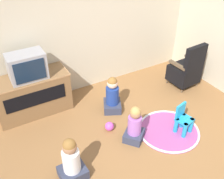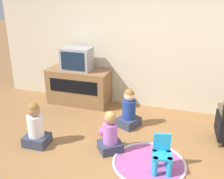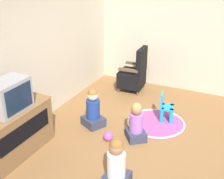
# 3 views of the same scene
# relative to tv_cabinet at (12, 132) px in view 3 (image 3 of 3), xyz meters

# --- Properties ---
(ground_plane) EXTENTS (30.00, 30.00, 0.00)m
(ground_plane) POSITION_rel_tv_cabinet_xyz_m (1.12, -1.84, -0.39)
(ground_plane) COLOR olive
(wall_back) EXTENTS (5.53, 0.12, 2.74)m
(wall_back) POSITION_rel_tv_cabinet_xyz_m (0.88, 0.35, 0.98)
(wall_back) COLOR beige
(wall_back) RESTS_ON ground_plane
(wall_right) EXTENTS (0.12, 5.25, 2.74)m
(wall_right) POSITION_rel_tv_cabinet_xyz_m (3.59, -2.22, 0.98)
(wall_right) COLOR beige
(wall_right) RESTS_ON ground_plane
(tv_cabinet) EXTENTS (1.32, 0.55, 0.75)m
(tv_cabinet) POSITION_rel_tv_cabinet_xyz_m (0.00, 0.00, 0.00)
(tv_cabinet) COLOR brown
(tv_cabinet) RESTS_ON ground_plane
(television) EXTENTS (0.60, 0.38, 0.46)m
(television) POSITION_rel_tv_cabinet_xyz_m (0.00, -0.05, 0.59)
(television) COLOR #939399
(television) RESTS_ON tv_cabinet
(black_armchair) EXTENTS (0.56, 0.56, 0.98)m
(black_armchair) POSITION_rel_tv_cabinet_xyz_m (2.99, -0.71, -0.01)
(black_armchair) COLOR brown
(black_armchair) RESTS_ON ground_plane
(yellow_kid_chair) EXTENTS (0.30, 0.29, 0.53)m
(yellow_kid_chair) POSITION_rel_tv_cabinet_xyz_m (2.00, -1.75, -0.16)
(yellow_kid_chair) COLOR #1E99DB
(yellow_kid_chair) RESTS_ON ground_plane
(play_mat) EXTENTS (1.04, 1.04, 0.04)m
(play_mat) POSITION_rel_tv_cabinet_xyz_m (1.82, -1.64, -0.38)
(play_mat) COLOR #A54C8C
(play_mat) RESTS_ON ground_plane
(child_watching_left) EXTENTS (0.44, 0.44, 0.65)m
(child_watching_left) POSITION_rel_tv_cabinet_xyz_m (1.20, -1.50, -0.10)
(child_watching_left) COLOR #33384C
(child_watching_left) RESTS_ON ground_plane
(child_watching_center) EXTENTS (0.37, 0.33, 0.72)m
(child_watching_center) POSITION_rel_tv_cabinet_xyz_m (0.04, -1.69, -0.08)
(child_watching_center) COLOR #33384C
(child_watching_center) RESTS_ON ground_plane
(child_watching_right) EXTENTS (0.44, 0.46, 0.71)m
(child_watching_right) POSITION_rel_tv_cabinet_xyz_m (1.27, -0.66, -0.08)
(child_watching_right) COLOR #33384C
(child_watching_right) RESTS_ON ground_plane
(toy_ball) EXTENTS (0.16, 0.16, 0.16)m
(toy_ball) POSITION_rel_tv_cabinet_xyz_m (0.95, -1.12, -0.31)
(toy_ball) COLOR #CC4CB2
(toy_ball) RESTS_ON ground_plane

